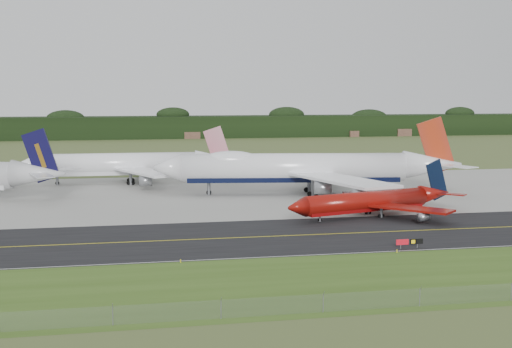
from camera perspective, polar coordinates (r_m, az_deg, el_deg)
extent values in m
plane|color=#465427|center=(134.48, 6.91, -4.40)|extent=(600.00, 600.00, 0.00)
cube|color=#345218|center=(102.62, 13.05, -7.98)|extent=(400.00, 30.00, 0.01)
cube|color=black|center=(130.75, 7.45, -4.72)|extent=(400.00, 32.00, 0.02)
cube|color=gray|center=(182.96, 1.94, -1.43)|extent=(400.00, 78.00, 0.01)
cube|color=gold|center=(130.75, 7.45, -4.71)|extent=(400.00, 0.40, 0.00)
cube|color=silver|center=(116.50, 9.90, -6.15)|extent=(400.00, 0.25, 0.00)
plane|color=slate|center=(91.08, 16.46, -9.24)|extent=(320.00, 0.00, 320.00)
cylinder|color=slate|center=(91.08, 16.46, -9.24)|extent=(0.10, 0.10, 2.20)
cube|color=black|center=(403.00, -5.34, 3.78)|extent=(700.00, 24.00, 12.00)
cylinder|color=white|center=(177.61, 3.01, 0.53)|extent=(55.91, 15.41, 7.05)
cube|color=black|center=(177.87, 3.00, -0.20)|extent=(52.90, 13.25, 2.47)
cone|color=white|center=(177.38, -7.08, 0.49)|extent=(7.93, 8.02, 7.05)
cone|color=white|center=(184.23, 13.93, 0.73)|extent=(15.54, 9.19, 7.05)
ellipsoid|color=white|center=(176.61, -2.01, 1.14)|extent=(15.12, 8.11, 4.49)
cube|color=white|center=(163.52, 6.89, -0.46)|extent=(18.40, 32.95, 0.60)
cube|color=white|center=(194.37, 5.39, 0.67)|extent=(25.78, 31.67, 0.60)
cube|color=#AF3014|center=(184.05, 14.21, 2.22)|extent=(10.10, 2.10, 14.60)
cylinder|color=gray|center=(163.79, 5.35, -1.11)|extent=(4.25, 3.51, 2.96)
cylinder|color=gray|center=(193.36, 4.14, 0.08)|extent=(4.25, 3.51, 2.96)
cylinder|color=gray|center=(151.48, 8.44, -1.78)|extent=(4.25, 3.51, 2.96)
cylinder|color=gray|center=(207.62, 5.46, 0.51)|extent=(4.25, 3.51, 2.96)
cylinder|color=black|center=(177.61, -3.79, -1.48)|extent=(1.34, 0.76, 1.27)
cylinder|color=slate|center=(174.80, 4.57, -1.05)|extent=(1.13, 1.13, 4.71)
cylinder|color=black|center=(175.04, 4.56, -1.61)|extent=(1.35, 0.82, 1.27)
cylinder|color=slate|center=(182.43, 4.27, -0.73)|extent=(1.13, 1.13, 4.71)
cylinder|color=black|center=(182.66, 4.27, -1.26)|extent=(1.35, 0.82, 1.27)
cylinder|color=maroon|center=(147.65, 8.75, -2.17)|extent=(29.30, 12.56, 3.99)
cube|color=maroon|center=(147.85, 8.74, -2.66)|extent=(27.60, 11.17, 1.39)
cone|color=maroon|center=(138.35, 3.28, -2.69)|extent=(4.70, 4.90, 3.99)
cone|color=maroon|center=(159.47, 14.09, -1.53)|extent=(8.60, 6.12, 3.99)
cube|color=maroon|center=(144.63, 12.31, -2.70)|extent=(14.97, 15.71, 0.45)
cube|color=maroon|center=(157.23, 8.41, -1.88)|extent=(7.47, 16.97, 0.45)
cube|color=black|center=(159.46, 14.26, -0.45)|extent=(6.10, 2.17, 9.07)
cylinder|color=gray|center=(141.71, 13.25, -3.36)|extent=(2.58, 2.25, 1.67)
cylinder|color=gray|center=(160.34, 7.47, -2.10)|extent=(2.58, 2.25, 1.67)
cylinder|color=black|center=(141.70, 5.12, -3.67)|extent=(0.78, 0.52, 0.72)
cylinder|color=slate|center=(147.73, 9.98, -3.06)|extent=(0.70, 0.70, 2.06)
cylinder|color=black|center=(147.84, 9.98, -3.31)|extent=(0.79, 0.56, 0.72)
cylinder|color=slate|center=(151.13, 8.95, -2.82)|extent=(0.70, 0.70, 2.06)
cylinder|color=black|center=(151.24, 8.94, -3.07)|extent=(0.79, 0.56, 0.72)
cone|color=silver|center=(174.51, -17.01, 0.03)|extent=(13.81, 9.44, 6.41)
cube|color=#0E0B33|center=(173.84, -16.83, 1.41)|extent=(8.80, 2.81, 12.94)
cylinder|color=gray|center=(206.12, -19.49, -0.04)|extent=(4.08, 3.50, 2.69)
cylinder|color=white|center=(202.06, -11.00, 0.81)|extent=(43.45, 6.95, 6.02)
cube|color=silver|center=(202.26, -10.99, 0.26)|extent=(41.25, 5.40, 2.11)
cone|color=white|center=(203.97, -17.86, 0.66)|extent=(5.55, 6.13, 6.02)
cone|color=white|center=(203.36, -3.27, 1.08)|extent=(11.56, 6.26, 6.02)
cube|color=white|center=(189.83, -8.76, 0.17)|extent=(17.16, 25.87, 0.54)
cube|color=white|center=(214.51, -8.91, 0.89)|extent=(17.99, 25.72, 0.54)
cube|color=#A80C2C|center=(203.10, -3.09, 2.18)|extent=(8.31, 0.66, 11.96)
cylinder|color=gray|center=(184.12, -8.83, -0.55)|extent=(3.34, 2.60, 2.53)
cylinder|color=gray|center=(220.57, -9.03, 0.62)|extent=(3.34, 2.60, 2.53)
cylinder|color=black|center=(203.59, -15.61, -0.71)|extent=(1.09, 0.51, 1.08)
cylinder|color=slate|center=(199.13, -10.00, -0.33)|extent=(0.86, 0.86, 3.80)
cylinder|color=black|center=(199.30, -9.99, -0.72)|extent=(1.09, 0.56, 1.08)
cylinder|color=slate|center=(205.71, -10.00, -0.11)|extent=(0.86, 0.86, 3.80)
cylinder|color=black|center=(205.87, -9.99, -0.48)|extent=(1.09, 0.56, 1.08)
cylinder|color=slate|center=(119.26, 11.50, -5.73)|extent=(0.12, 0.12, 0.68)
cylinder|color=slate|center=(120.48, 12.77, -5.64)|extent=(0.12, 0.12, 0.68)
cube|color=#A20C18|center=(119.22, 11.64, -5.36)|extent=(2.15, 0.24, 0.88)
cube|color=black|center=(119.99, 12.44, -5.30)|extent=(0.98, 0.20, 0.88)
cube|color=black|center=(120.49, 12.95, -5.27)|extent=(1.17, 0.21, 0.88)
cylinder|color=yellow|center=(108.29, -6.05, -6.94)|extent=(0.16, 0.16, 0.50)
cylinder|color=yellow|center=(116.44, 11.21, -6.07)|extent=(0.16, 0.16, 0.50)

